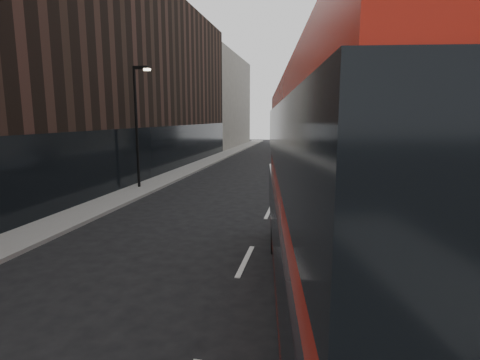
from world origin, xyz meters
The scene contains 11 objects.
sidewalk_right centered at (7.50, 25.00, 0.07)m, with size 3.00×80.00×0.15m, color slate.
sidewalk_left centered at (-8.00, 25.00, 0.07)m, with size 2.00×80.00×0.15m, color slate.
building_victorian centered at (11.38, 44.00, 9.66)m, with size 6.50×24.00×21.00m.
building_left_mid centered at (-11.50, 30.00, 7.00)m, with size 5.00×24.00×14.00m, color black.
building_left_far centered at (-11.50, 52.00, 6.50)m, with size 5.00×20.00×13.00m, color slate.
street_lamp centered at (-8.22, 18.00, 4.18)m, with size 1.06×0.22×7.00m.
red_bus centered at (2.60, 5.09, 2.79)m, with size 4.53×12.67×5.02m.
grey_bus centered at (1.23, 45.40, 1.88)m, with size 2.84×10.97×3.52m.
car_a centered at (2.89, 12.85, 0.78)m, with size 1.85×4.61×1.57m, color black.
car_b centered at (2.69, 24.19, 0.67)m, with size 1.41×4.04×1.33m, color #919299.
car_c centered at (4.40, 26.32, 0.71)m, with size 1.98×4.88×1.42m, color black.
Camera 1 is at (1.89, -2.50, 4.26)m, focal length 28.00 mm.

